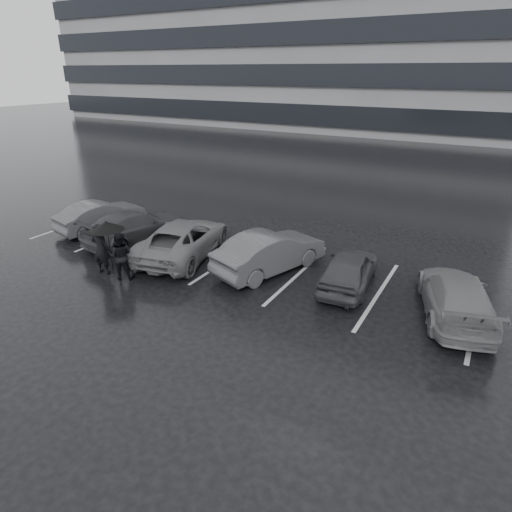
{
  "coord_description": "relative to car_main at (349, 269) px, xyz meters",
  "views": [
    {
      "loc": [
        5.97,
        -9.77,
        6.52
      ],
      "look_at": [
        -0.21,
        1.0,
        1.1
      ],
      "focal_mm": 30.0,
      "sensor_mm": 36.0,
      "label": 1
    }
  ],
  "objects": [
    {
      "name": "car_west_c",
      "position": [
        -8.97,
        -0.46,
        0.02
      ],
      "size": [
        2.56,
        4.64,
        1.27
      ],
      "primitive_type": "imported",
      "rotation": [
        0.0,
        0.0,
        2.96
      ],
      "color": "black",
      "rests_on": "ground"
    },
    {
      "name": "umbrella",
      "position": [
        -7.36,
        -3.2,
        1.16
      ],
      "size": [
        1.15,
        1.15,
        1.94
      ],
      "color": "black",
      "rests_on": "ground"
    },
    {
      "name": "pedestrian_right",
      "position": [
        -6.81,
        -3.25,
        0.21
      ],
      "size": [
        1.0,
        0.92,
        1.64
      ],
      "primitive_type": "imported",
      "rotation": [
        0.0,
        0.0,
        3.63
      ],
      "color": "black",
      "rests_on": "ground"
    },
    {
      "name": "car_main",
      "position": [
        0.0,
        0.0,
        0.0
      ],
      "size": [
        1.81,
        3.72,
        1.22
      ],
      "primitive_type": "imported",
      "rotation": [
        0.0,
        0.0,
        3.25
      ],
      "color": "black",
      "rests_on": "ground"
    },
    {
      "name": "car_west_a",
      "position": [
        -2.79,
        -0.21,
        0.1
      ],
      "size": [
        2.8,
        4.55,
        1.42
      ],
      "primitive_type": "imported",
      "rotation": [
        0.0,
        0.0,
        2.82
      ],
      "color": "#2B2B2E",
      "rests_on": "ground"
    },
    {
      "name": "car_west_b",
      "position": [
        -6.24,
        -0.69,
        0.06
      ],
      "size": [
        3.27,
        5.22,
        1.35
      ],
      "primitive_type": "imported",
      "rotation": [
        0.0,
        0.0,
        3.37
      ],
      "color": "#4A4A4C",
      "rests_on": "ground"
    },
    {
      "name": "office_building",
      "position": [
        -24.37,
        45.44,
        13.73
      ],
      "size": [
        61.0,
        26.0,
        29.0
      ],
      "color": "gray",
      "rests_on": "ground"
    },
    {
      "name": "pedestrian_left",
      "position": [
        -7.71,
        -3.28,
        0.29
      ],
      "size": [
        0.72,
        0.53,
        1.81
      ],
      "primitive_type": "imported",
      "rotation": [
        0.0,
        0.0,
        3.3
      ],
      "color": "black",
      "rests_on": "ground"
    },
    {
      "name": "stall_stripes",
      "position": [
        -3.17,
        -0.06,
        -0.61
      ],
      "size": [
        19.72,
        5.0,
        0.0
      ],
      "color": "#ADADAF",
      "rests_on": "ground"
    },
    {
      "name": "ground",
      "position": [
        -2.37,
        -2.56,
        -0.61
      ],
      "size": [
        160.0,
        160.0,
        0.0
      ],
      "primitive_type": "plane",
      "color": "black",
      "rests_on": "ground"
    },
    {
      "name": "car_east",
      "position": [
        3.24,
        -0.27,
        0.01
      ],
      "size": [
        2.85,
        4.58,
        1.24
      ],
      "primitive_type": "imported",
      "rotation": [
        0.0,
        0.0,
        3.42
      ],
      "color": "#4A4A4C",
      "rests_on": "ground"
    },
    {
      "name": "car_west_d",
      "position": [
        -11.23,
        -0.17,
        0.03
      ],
      "size": [
        2.11,
        4.06,
        1.27
      ],
      "primitive_type": "imported",
      "rotation": [
        0.0,
        0.0,
        2.94
      ],
      "color": "#2B2B2E",
      "rests_on": "ground"
    }
  ]
}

